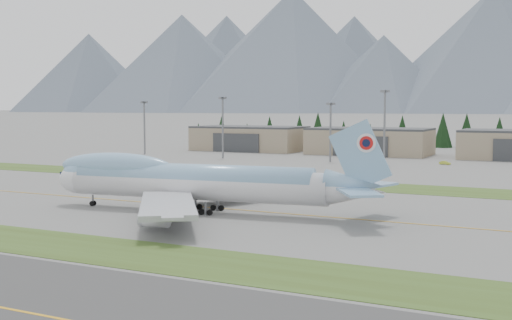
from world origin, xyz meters
The scene contains 11 objects.
ground centered at (0.00, 0.00, 0.00)m, with size 7000.00×7000.00×0.00m, color slate.
grass_strip_near centered at (0.00, -38.00, 0.00)m, with size 400.00×14.00×0.08m, color #3B4F1C.
grass_strip_far centered at (0.00, 45.00, 0.00)m, with size 400.00×18.00×0.08m, color #3B4F1C.
taxiway_line_main centered at (0.00, 0.00, 0.00)m, with size 400.00×0.40×0.02m, color gold.
boeing_747_freighter centered at (-2.86, -5.57, 5.69)m, with size 65.65×56.16×17.24m.
hangar_left centered at (-70.00, 149.90, 5.39)m, with size 48.00×26.60×10.80m.
hangar_center centered at (-15.00, 149.90, 5.39)m, with size 48.00×26.60×10.80m.
floodlight_masts centered at (-5.94, 107.93, 15.90)m, with size 179.88×6.36×24.95m.
service_vehicle_a centered at (-19.34, 125.86, 0.00)m, with size 1.23×3.06×1.04m, color #B8B9BB.
service_vehicle_b centered at (21.22, 114.63, 0.00)m, with size 1.33×3.79×1.25m, color #ACBB2E.
conifer_belt centered at (14.10, 211.31, 7.64)m, with size 277.57×14.52×16.78m.
Camera 1 is at (59.20, -104.85, 19.11)m, focal length 45.00 mm.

